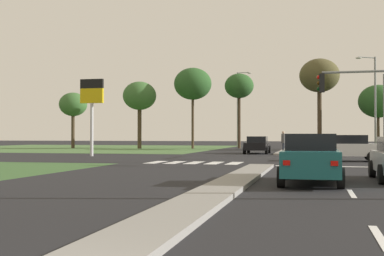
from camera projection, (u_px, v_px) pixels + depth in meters
ground_plane at (274, 159)px, 32.99m from camera, size 200.00×200.00×0.00m
grass_verge_far_left at (81, 148)px, 62.77m from camera, size 35.00×35.00×0.01m
median_island_near at (223, 188)px, 14.52m from camera, size 1.20×22.00×0.14m
median_island_far at (291, 149)px, 57.29m from camera, size 1.20×36.00×0.14m
lane_dash_near at (380, 237)px, 7.79m from camera, size 0.14×2.00×0.01m
lane_dash_second at (352, 194)px, 13.62m from camera, size 0.14×2.00×0.01m
lane_dash_third at (340, 176)px, 19.45m from camera, size 0.14×2.00×0.01m
lane_dash_fourth at (334, 167)px, 25.29m from camera, size 0.14×2.00×0.01m
lane_dash_fifth at (331, 161)px, 31.12m from camera, size 0.14×2.00×0.01m
stop_bar_near at (341, 167)px, 25.29m from camera, size 6.40×0.50×0.01m
crosswalk_bar_near at (156, 162)px, 29.43m from camera, size 0.70×2.80×0.01m
crosswalk_bar_second at (175, 162)px, 29.16m from camera, size 0.70×2.80×0.01m
crosswalk_bar_third at (194, 163)px, 28.89m from camera, size 0.70×2.80×0.01m
crosswalk_bar_fourth at (214, 163)px, 28.62m from camera, size 0.70×2.80×0.01m
crosswalk_bar_fifth at (235, 163)px, 28.35m from camera, size 0.70×2.80×0.01m
car_white_second at (348, 148)px, 30.77m from camera, size 4.25×1.94×1.58m
car_black_third at (257, 145)px, 43.49m from camera, size 2.04×4.23×1.47m
car_teal_fourth at (311, 158)px, 16.44m from camera, size 1.94×4.54×1.61m
traffic_signal_near_right at (379, 96)px, 25.29m from camera, size 5.03×0.32×5.01m
street_lamp_third at (374, 98)px, 51.37m from camera, size 2.07×1.31×9.51m
street_lamp_fourth at (239, 105)px, 75.62m from camera, size 2.16×0.55×10.96m
pedestrian_at_median at (283, 139)px, 43.22m from camera, size 0.34×0.34×1.78m
fuel_price_totem at (92, 100)px, 38.02m from camera, size 1.80×0.24×5.77m
treeline_near at (73, 105)px, 62.07m from camera, size 3.39×3.39×6.78m
treeline_second at (140, 96)px, 59.60m from camera, size 3.91×3.91×7.86m
treeline_third at (193, 84)px, 59.40m from camera, size 4.39×4.39×9.45m
treeline_fourth at (239, 87)px, 60.89m from camera, size 3.47×3.47×8.96m
treeline_fifth at (319, 76)px, 55.56m from camera, size 4.33×4.33×9.95m
treeline_sixth at (378, 101)px, 53.81m from camera, size 4.11×4.11×6.92m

